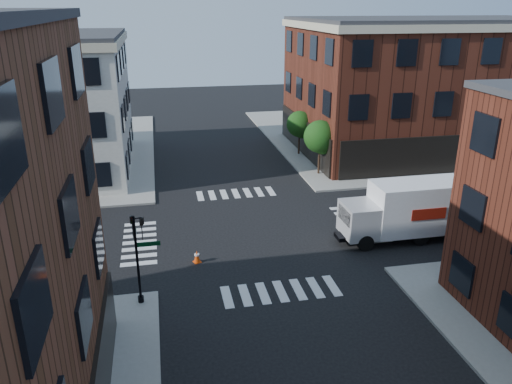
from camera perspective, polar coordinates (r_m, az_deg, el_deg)
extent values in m
plane|color=black|center=(31.39, -0.27, -4.65)|extent=(120.00, 120.00, 0.00)
cube|color=gray|center=(57.13, 16.68, 6.28)|extent=(30.00, 30.00, 0.15)
cube|color=#3F190F|center=(51.49, 19.43, 11.23)|extent=(25.00, 16.00, 12.00)
cylinder|color=black|center=(41.92, 7.18, 3.10)|extent=(0.18, 0.18, 1.47)
cylinder|color=black|center=(41.71, 7.23, 4.06)|extent=(0.12, 0.12, 1.47)
sphere|color=#1A3B10|center=(41.26, 7.33, 6.30)|extent=(2.69, 2.69, 2.69)
sphere|color=#1A3B10|center=(41.39, 7.67, 5.54)|extent=(1.85, 1.85, 1.85)
cylinder|color=black|center=(47.43, 4.92, 5.17)|extent=(0.18, 0.18, 1.33)
cylinder|color=black|center=(47.25, 4.95, 5.95)|extent=(0.12, 0.12, 1.33)
sphere|color=#1A3B10|center=(46.89, 5.00, 7.74)|extent=(2.43, 2.43, 2.43)
sphere|color=#1A3B10|center=(46.98, 5.31, 7.14)|extent=(1.67, 1.67, 1.67)
cylinder|color=black|center=(23.84, -13.40, -7.75)|extent=(0.12, 0.12, 4.60)
cylinder|color=black|center=(24.84, -13.01, -11.82)|extent=(0.28, 0.28, 0.30)
cube|color=#053819|center=(23.43, -12.22, -5.83)|extent=(1.10, 0.03, 0.22)
cube|color=#053819|center=(23.85, -13.59, -4.80)|extent=(0.03, 1.10, 0.22)
imported|color=black|center=(23.21, -12.85, -4.10)|extent=(0.22, 0.18, 1.10)
imported|color=black|center=(23.47, -13.94, -3.92)|extent=(0.18, 0.22, 1.10)
cube|color=white|center=(31.50, 18.05, -1.56)|extent=(5.69, 2.48, 3.03)
cube|color=maroon|center=(30.52, 19.16, -2.41)|extent=(2.15, 0.05, 0.68)
cube|color=maroon|center=(32.50, 17.01, -0.75)|extent=(2.15, 0.05, 0.68)
cube|color=#BDBDC0|center=(30.10, 11.74, -3.09)|extent=(1.97, 2.36, 1.96)
cube|color=black|center=(29.62, 10.13, -2.65)|extent=(0.11, 1.86, 0.88)
cube|color=black|center=(31.56, 15.87, -4.37)|extent=(7.83, 1.02, 0.24)
cylinder|color=black|center=(29.68, 12.36, -5.69)|extent=(0.98, 0.35, 0.98)
cylinder|color=black|center=(31.37, 10.88, -4.08)|extent=(0.98, 0.35, 0.98)
cylinder|color=black|center=(31.20, 18.32, -4.94)|extent=(0.98, 0.35, 0.98)
cylinder|color=black|center=(32.82, 16.60, -3.46)|extent=(0.98, 0.35, 0.98)
cylinder|color=black|center=(32.40, 21.95, -4.46)|extent=(0.98, 0.35, 0.98)
cylinder|color=black|center=(33.95, 20.11, -3.06)|extent=(0.98, 0.35, 0.98)
cube|color=#DC4109|center=(28.14, -6.74, -7.93)|extent=(0.51, 0.51, 0.04)
cone|color=#DC4109|center=(27.98, -6.77, -7.31)|extent=(0.48, 0.48, 0.72)
cylinder|color=white|center=(27.93, -6.78, -7.13)|extent=(0.28, 0.28, 0.08)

